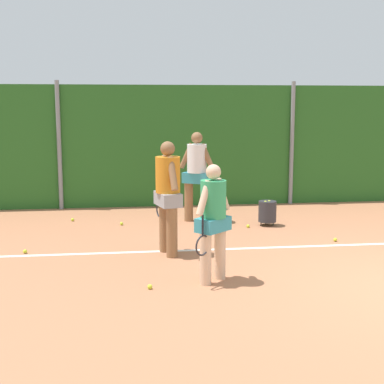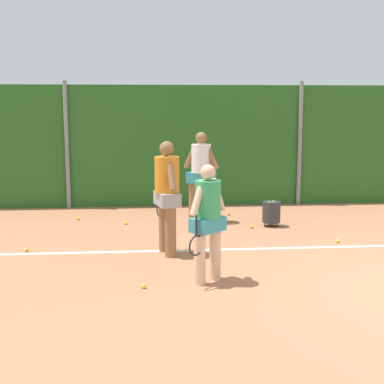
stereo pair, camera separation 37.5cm
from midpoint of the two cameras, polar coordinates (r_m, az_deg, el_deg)
name	(u,v)px [view 2 (the right image)]	position (r m, az deg, el deg)	size (l,w,h in m)	color
ground_plane	(373,254)	(9.53, 19.47, -6.10)	(29.42, 29.42, 0.00)	#B2704C
hedge_fence_backdrop	(298,145)	(13.60, 11.77, 4.81)	(19.12, 0.25, 2.87)	#286023
fence_post_left	(67,145)	(12.96, -12.14, 4.80)	(0.10, 0.10, 2.96)	gray
fence_post_center	(300,144)	(13.43, 11.99, 4.95)	(0.10, 0.10, 2.96)	gray
court_baseline_paint	(362,246)	(9.93, 18.39, -5.41)	(13.97, 0.10, 0.01)	white
player_foreground_near	(208,217)	(7.40, 3.09, -2.64)	(0.56, 0.59, 1.63)	beige
player_midcourt	(167,192)	(8.77, -1.41, 0.04)	(0.44, 0.81, 1.84)	#8C603D
player_backcourt_far	(201,172)	(11.22, 1.92, 2.12)	(0.70, 0.55, 1.86)	#8C603D
ball_hopper	(271,212)	(11.04, 9.26, -2.08)	(0.36, 0.36, 0.51)	#2D2D33
tennis_ball_0	(252,227)	(10.86, 7.22, -3.61)	(0.07, 0.07, 0.07)	#CCDB33
tennis_ball_1	(216,228)	(10.72, 3.48, -3.73)	(0.07, 0.07, 0.07)	#CCDB33
tennis_ball_3	(26,250)	(9.47, -15.83, -5.81)	(0.07, 0.07, 0.07)	#CCDB33
tennis_ball_5	(78,219)	(11.73, -10.94, -2.75)	(0.07, 0.07, 0.07)	#CCDB33
tennis_ball_6	(338,241)	(10.04, 16.03, -4.96)	(0.07, 0.07, 0.07)	#CCDB33
tennis_ball_7	(144,286)	(7.37, -3.62, -9.79)	(0.07, 0.07, 0.07)	#CCDB33
tennis_ball_8	(228,214)	(12.05, 4.72, -2.30)	(0.07, 0.07, 0.07)	#CCDB33
tennis_ball_9	(126,223)	(11.16, -6.00, -3.24)	(0.07, 0.07, 0.07)	#CCDB33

